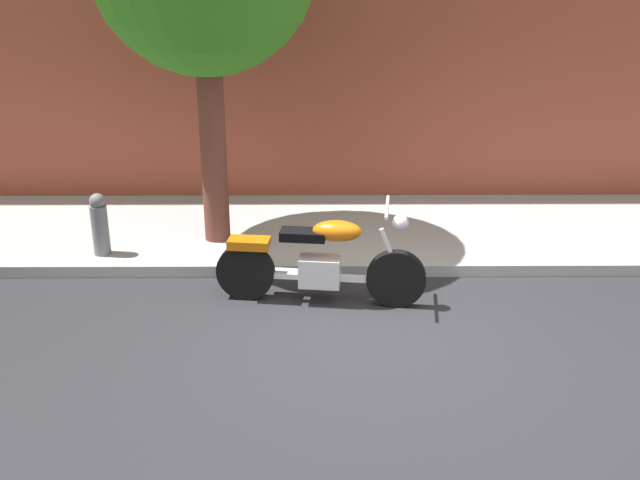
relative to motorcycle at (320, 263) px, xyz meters
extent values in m
plane|color=#28282D|center=(0.56, -0.69, -0.46)|extent=(60.00, 60.00, 0.00)
cube|color=#A3A3A3|center=(0.56, 1.99, -0.39)|extent=(25.66, 2.70, 0.14)
cylinder|color=black|center=(0.81, -0.10, -0.14)|extent=(0.64, 0.19, 0.63)
cylinder|color=black|center=(-0.81, 0.09, -0.14)|extent=(0.64, 0.19, 0.63)
cube|color=silver|center=(0.00, -0.01, -0.09)|extent=(0.47, 0.33, 0.32)
cube|color=silver|center=(0.00, -0.01, -0.16)|extent=(1.46, 0.25, 0.06)
ellipsoid|color=#D1660C|center=(0.18, -0.03, 0.37)|extent=(0.55, 0.32, 0.22)
cube|color=black|center=(-0.18, 0.02, 0.31)|extent=(0.51, 0.30, 0.10)
cube|color=#D1660C|center=(-0.76, 0.09, 0.19)|extent=(0.47, 0.29, 0.10)
cylinder|color=silver|center=(0.75, -0.09, 0.14)|extent=(0.28, 0.08, 0.58)
cylinder|color=silver|center=(0.69, -0.09, 0.65)|extent=(0.12, 0.70, 0.04)
sphere|color=silver|center=(0.83, -0.10, 0.49)|extent=(0.17, 0.17, 0.17)
cylinder|color=silver|center=(-0.23, 0.18, -0.19)|extent=(0.81, 0.18, 0.09)
cylinder|color=brown|center=(-1.29, 1.56, 0.92)|extent=(0.32, 0.32, 2.76)
cylinder|color=slate|center=(-2.62, 1.05, -0.09)|extent=(0.20, 0.20, 0.75)
sphere|color=slate|center=(-2.62, 1.05, 0.35)|extent=(0.19, 0.19, 0.19)
camera|label=1|loc=(-0.04, -7.36, 3.13)|focal=42.10mm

